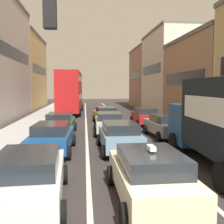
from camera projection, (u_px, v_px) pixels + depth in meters
name	position (u px, v px, depth m)	size (l,w,h in m)	color
sidewalk_left	(32.00, 121.00, 25.46)	(2.60, 64.00, 0.14)	#B1B1B1
lane_stripe_left	(86.00, 121.00, 25.97)	(0.16, 60.00, 0.01)	silver
lane_stripe_right	(121.00, 121.00, 26.31)	(0.16, 60.00, 0.01)	silver
building_row_right	(192.00, 75.00, 29.63)	(7.20, 43.90, 10.12)	#936B5B
taxi_centre_lane_front	(150.00, 175.00, 7.60)	(2.11, 4.33, 1.66)	beige
sedan_left_lane_front	(29.00, 176.00, 7.47)	(2.24, 4.39, 1.49)	silver
sedan_centre_lane_second	(120.00, 136.00, 13.73)	(2.13, 4.33, 1.49)	#759EB7
wagon_left_lane_second	(52.00, 137.00, 13.42)	(2.19, 4.36, 1.49)	#194C8C
hatchback_centre_lane_third	(109.00, 122.00, 19.00)	(2.15, 4.34, 1.49)	beige
sedan_left_lane_third	(60.00, 123.00, 18.68)	(2.12, 4.33, 1.49)	#19592D
coupe_centre_lane_fourth	(106.00, 115.00, 24.42)	(2.29, 4.41, 1.49)	#B29319
sedan_right_lane_behind_truck	(166.00, 125.00, 17.51)	(2.22, 4.38, 1.49)	gray
wagon_right_lane_far	(145.00, 116.00, 23.36)	(2.09, 4.32, 1.49)	#A51E1E
bus_mid_queue_primary	(70.00, 91.00, 32.98)	(2.99, 10.56, 5.06)	#B21919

